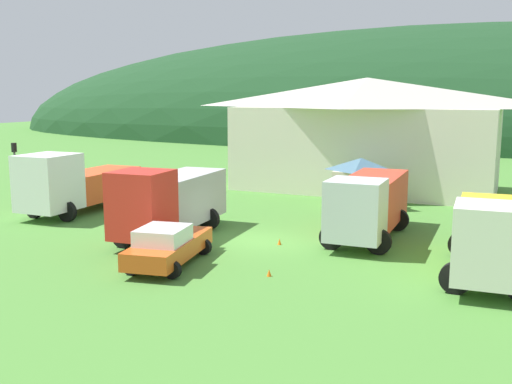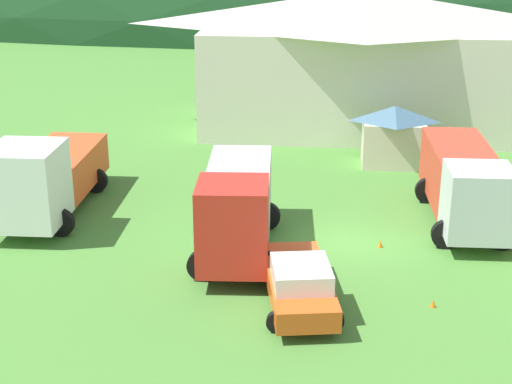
% 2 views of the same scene
% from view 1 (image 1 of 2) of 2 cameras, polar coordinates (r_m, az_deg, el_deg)
% --- Properties ---
extents(ground_plane, '(200.00, 200.00, 0.00)m').
position_cam_1_polar(ground_plane, '(27.80, -0.18, -4.72)').
color(ground_plane, '#477F33').
extents(forested_hill_backdrop, '(163.30, 60.00, 34.33)m').
position_cam_1_polar(forested_hill_backdrop, '(98.61, 17.71, 5.07)').
color(forested_hill_backdrop, '#193D1E').
rests_on(forested_hill_backdrop, ground).
extents(depot_building, '(19.04, 9.24, 7.92)m').
position_cam_1_polar(depot_building, '(42.85, 10.53, 5.66)').
color(depot_building, silver).
rests_on(depot_building, ground).
extents(play_shed_cream, '(3.24, 2.23, 3.03)m').
position_cam_1_polar(play_shed_cream, '(35.98, 10.05, 0.93)').
color(play_shed_cream, beige).
rests_on(play_shed_cream, ground).
extents(heavy_rig_white, '(3.50, 8.41, 3.59)m').
position_cam_1_polar(heavy_rig_white, '(35.44, -17.16, 0.83)').
color(heavy_rig_white, white).
rests_on(heavy_rig_white, ground).
extents(crane_truck_red, '(3.43, 7.77, 3.52)m').
position_cam_1_polar(crane_truck_red, '(28.27, -8.44, -0.78)').
color(crane_truck_red, red).
rests_on(crane_truck_red, ground).
extents(tow_truck_silver, '(3.29, 8.01, 3.17)m').
position_cam_1_polar(tow_truck_silver, '(28.35, 10.79, -1.00)').
color(tow_truck_silver, silver).
rests_on(tow_truck_silver, ground).
extents(heavy_rig_striped, '(3.45, 8.27, 3.20)m').
position_cam_1_polar(heavy_rig_striped, '(23.77, 21.64, -3.79)').
color(heavy_rig_striped, silver).
rests_on(heavy_rig_striped, ground).
extents(service_pickup_orange, '(2.90, 5.34, 1.66)m').
position_cam_1_polar(service_pickup_orange, '(23.99, -8.48, -5.09)').
color(service_pickup_orange, '#DD541B').
rests_on(service_pickup_orange, ground).
extents(traffic_light_west, '(0.20, 0.32, 3.93)m').
position_cam_1_polar(traffic_light_west, '(38.13, -22.18, 2.16)').
color(traffic_light_west, '#4C4C51').
rests_on(traffic_light_west, ground).
extents(traffic_cone_near_pickup, '(0.36, 0.36, 0.57)m').
position_cam_1_polar(traffic_cone_near_pickup, '(27.12, 2.28, -5.10)').
color(traffic_cone_near_pickup, orange).
rests_on(traffic_cone_near_pickup, ground).
extents(traffic_cone_mid_row, '(0.36, 0.36, 0.55)m').
position_cam_1_polar(traffic_cone_mid_row, '(22.56, 1.27, -8.12)').
color(traffic_cone_mid_row, orange).
rests_on(traffic_cone_mid_row, ground).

